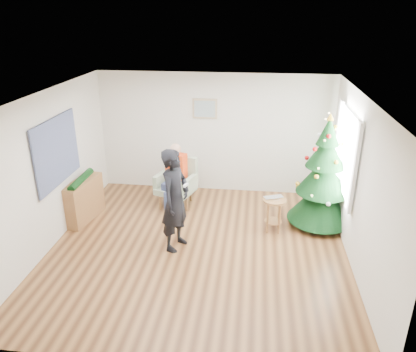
# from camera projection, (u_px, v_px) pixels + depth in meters

# --- Properties ---
(floor) EXTENTS (5.00, 5.00, 0.00)m
(floor) POSITION_uv_depth(u_px,v_px,m) (198.00, 248.00, 6.94)
(floor) COLOR brown
(floor) RESTS_ON ground
(ceiling) EXTENTS (5.00, 5.00, 0.00)m
(ceiling) POSITION_uv_depth(u_px,v_px,m) (196.00, 97.00, 5.94)
(ceiling) COLOR white
(ceiling) RESTS_ON wall_back
(wall_back) EXTENTS (5.00, 0.00, 5.00)m
(wall_back) POSITION_uv_depth(u_px,v_px,m) (214.00, 134.00, 8.73)
(wall_back) COLOR silver
(wall_back) RESTS_ON floor
(wall_front) EXTENTS (5.00, 0.00, 5.00)m
(wall_front) POSITION_uv_depth(u_px,v_px,m) (161.00, 273.00, 4.15)
(wall_front) COLOR silver
(wall_front) RESTS_ON floor
(wall_left) EXTENTS (0.00, 5.00, 5.00)m
(wall_left) POSITION_uv_depth(u_px,v_px,m) (48.00, 171.00, 6.73)
(wall_left) COLOR silver
(wall_left) RESTS_ON floor
(wall_right) EXTENTS (0.00, 5.00, 5.00)m
(wall_right) POSITION_uv_depth(u_px,v_px,m) (360.00, 186.00, 6.16)
(wall_right) COLOR silver
(wall_right) RESTS_ON floor
(window_panel) EXTENTS (0.04, 1.30, 1.40)m
(window_panel) POSITION_uv_depth(u_px,v_px,m) (347.00, 152.00, 7.00)
(window_panel) COLOR white
(window_panel) RESTS_ON wall_right
(curtains) EXTENTS (0.05, 1.75, 1.50)m
(curtains) POSITION_uv_depth(u_px,v_px,m) (345.00, 152.00, 7.00)
(curtains) COLOR white
(curtains) RESTS_ON wall_right
(christmas_tree) EXTENTS (1.19, 1.19, 2.16)m
(christmas_tree) POSITION_uv_depth(u_px,v_px,m) (323.00, 177.00, 7.36)
(christmas_tree) COLOR #3F2816
(christmas_tree) RESTS_ON floor
(stool) EXTENTS (0.42, 0.42, 0.64)m
(stool) POSITION_uv_depth(u_px,v_px,m) (274.00, 215.00, 7.38)
(stool) COLOR brown
(stool) RESTS_ON floor
(laptop) EXTENTS (0.41, 0.34, 0.03)m
(laptop) POSITION_uv_depth(u_px,v_px,m) (275.00, 198.00, 7.26)
(laptop) COLOR silver
(laptop) RESTS_ON stool
(armchair) EXTENTS (0.88, 0.86, 1.00)m
(armchair) POSITION_uv_depth(u_px,v_px,m) (177.00, 188.00, 8.38)
(armchair) COLOR #92A585
(armchair) RESTS_ON floor
(seated_person) EXTENTS (0.50, 0.66, 1.30)m
(seated_person) POSITION_uv_depth(u_px,v_px,m) (175.00, 175.00, 8.22)
(seated_person) COLOR navy
(seated_person) RESTS_ON armchair
(standing_man) EXTENTS (0.61, 0.75, 1.77)m
(standing_man) POSITION_uv_depth(u_px,v_px,m) (175.00, 200.00, 6.66)
(standing_man) COLOR black
(standing_man) RESTS_ON floor
(game_controller) EXTENTS (0.08, 0.13, 0.04)m
(game_controller) POSITION_uv_depth(u_px,v_px,m) (186.00, 185.00, 6.50)
(game_controller) COLOR white
(game_controller) RESTS_ON standing_man
(console) EXTENTS (0.46, 1.04, 0.80)m
(console) POSITION_uv_depth(u_px,v_px,m) (84.00, 200.00, 7.77)
(console) COLOR brown
(console) RESTS_ON floor
(garland) EXTENTS (0.14, 0.90, 0.14)m
(garland) POSITION_uv_depth(u_px,v_px,m) (81.00, 180.00, 7.61)
(garland) COLOR black
(garland) RESTS_ON console
(tapestry) EXTENTS (0.03, 1.50, 1.15)m
(tapestry) POSITION_uv_depth(u_px,v_px,m) (57.00, 151.00, 6.90)
(tapestry) COLOR black
(tapestry) RESTS_ON wall_left
(framed_picture) EXTENTS (0.52, 0.05, 0.42)m
(framed_picture) POSITION_uv_depth(u_px,v_px,m) (205.00, 109.00, 8.51)
(framed_picture) COLOR tan
(framed_picture) RESTS_ON wall_back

